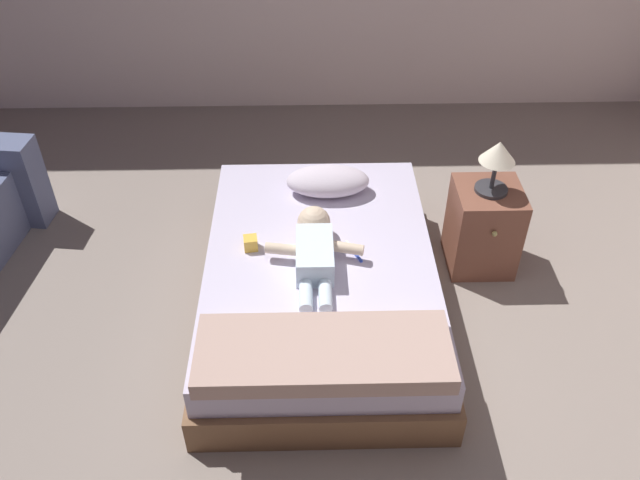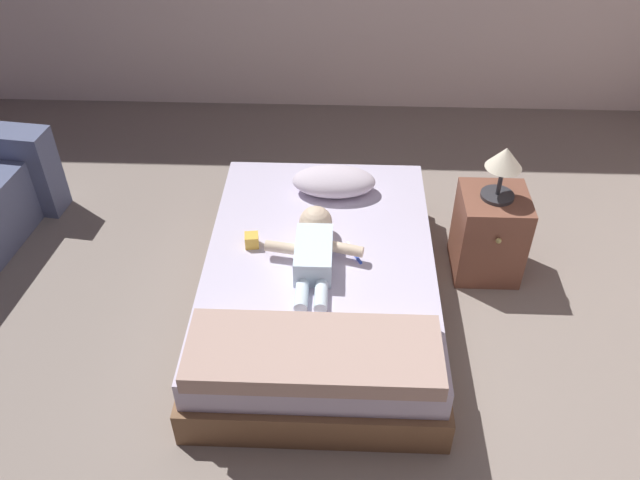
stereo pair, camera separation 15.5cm
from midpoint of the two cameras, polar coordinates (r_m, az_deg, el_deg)
ground_plane at (r=3.16m, az=1.75°, el=-14.07°), size 8.00×8.00×0.00m
bed at (r=3.44m, az=1.29°, el=-3.74°), size 1.21×1.78×0.37m
pillow at (r=3.71m, az=2.43°, el=5.14°), size 0.47×0.26×0.15m
baby at (r=3.25m, az=0.85°, el=-0.64°), size 0.50×0.66×0.17m
toothbrush at (r=3.33m, az=4.29°, el=-1.14°), size 0.08×0.15×0.02m
nightstand at (r=3.77m, az=15.76°, el=0.50°), size 0.36×0.39×0.51m
lamp at (r=3.51m, az=17.09°, el=6.44°), size 0.19×0.19×0.30m
blanket at (r=2.80m, az=1.06°, el=-9.91°), size 1.09×0.40×0.09m
toy_block at (r=3.36m, az=-4.70°, el=-0.05°), size 0.08×0.08×0.07m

